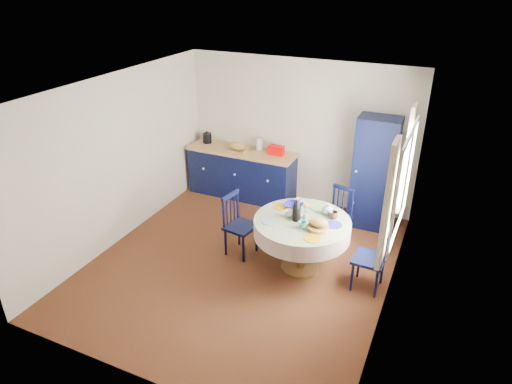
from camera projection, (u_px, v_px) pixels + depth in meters
floor at (242, 263)px, 6.51m from camera, size 4.50×4.50×0.00m
ceiling at (239, 89)px, 5.40m from camera, size 4.50×4.50×0.00m
wall_back at (299, 133)px, 7.79m from camera, size 4.00×0.02×2.50m
wall_left at (119, 160)px, 6.70m from camera, size 0.02×4.50×2.50m
wall_right at (397, 215)px, 5.21m from camera, size 0.02×4.50×2.50m
window at (401, 182)px, 5.35m from camera, size 0.10×1.74×1.45m
kitchen_counter at (242, 172)px, 8.26m from camera, size 1.98×0.62×1.12m
pantry_cabinet at (374, 174)px, 7.10m from camera, size 0.64×0.47×1.81m
dining_table at (303, 228)px, 6.09m from camera, size 1.29×1.29×1.06m
chair_left at (239, 224)px, 6.56m from camera, size 0.46×0.47×0.93m
chair_far at (337, 215)px, 6.86m from camera, size 0.47×0.46×0.87m
chair_right at (373, 258)px, 5.81m from camera, size 0.41×0.43×0.92m
mug_a at (290, 214)px, 6.10m from camera, size 0.12×0.12×0.10m
mug_b at (302, 225)px, 5.82m from camera, size 0.11×0.11×0.10m
mug_c at (333, 215)px, 6.06m from camera, size 0.13×0.13×0.10m
mug_d at (300, 201)px, 6.42m from camera, size 0.10×0.10×0.09m
cobalt_bowl at (294, 206)px, 6.34m from camera, size 0.26×0.26×0.06m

